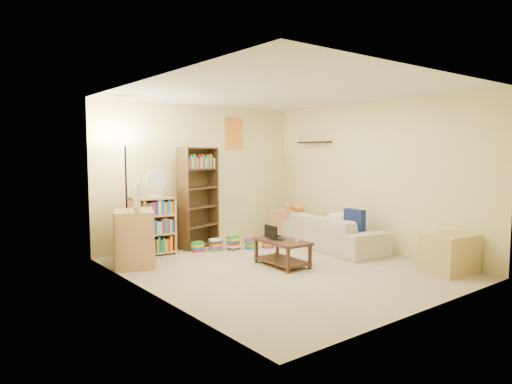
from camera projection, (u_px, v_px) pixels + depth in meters
room at (283, 155)px, 6.43m from camera, size 4.50×4.54×2.52m
sofa at (333, 232)px, 7.85m from camera, size 2.22×1.33×0.58m
navy_pillow at (355, 220)px, 7.50m from camera, size 0.13×0.39×0.35m
cream_blanket at (338, 219)px, 7.94m from camera, size 0.54×0.38×0.23m
tabby_cat at (295, 207)px, 8.35m from camera, size 0.46×0.21×0.16m
coffee_table at (282, 250)px, 6.68m from camera, size 0.51×0.88×0.38m
laptop at (277, 238)px, 6.78m from camera, size 0.45×0.41×0.03m
laptop_screen at (271, 232)px, 6.70m from camera, size 0.02×0.29×0.19m
mug at (298, 239)px, 6.49m from camera, size 0.10×0.10×0.09m
tv_remote at (276, 236)px, 6.96m from camera, size 0.08×0.16×0.02m
tv_stand at (134, 238)px, 6.70m from camera, size 0.80×0.92×0.82m
television at (133, 196)px, 6.64m from camera, size 0.77×0.59×0.41m
tall_bookshelf at (199, 195)px, 7.97m from camera, size 0.83×0.48×1.75m
short_bookshelf at (152, 226)px, 7.35m from camera, size 0.76×0.39×0.94m
desk_fan at (155, 183)px, 7.29m from camera, size 0.34×0.19×0.45m
floor_lamp at (126, 162)px, 6.88m from camera, size 0.32×0.32×1.90m
side_table at (287, 224)px, 8.74m from camera, size 0.61×0.61×0.56m
end_cabinet at (449, 253)px, 6.29m from camera, size 0.72×0.62×0.54m
book_stacks at (235, 244)px, 7.80m from camera, size 1.32×0.65×0.24m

